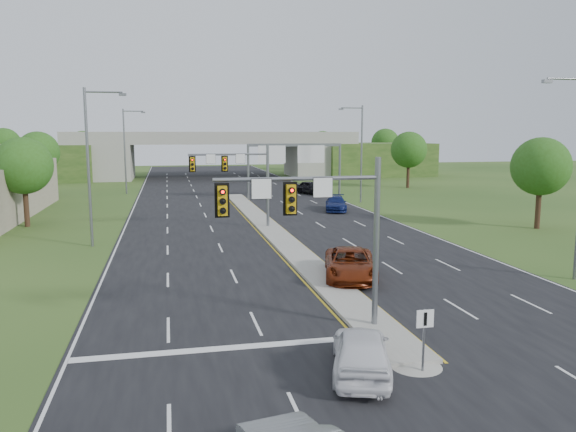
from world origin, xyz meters
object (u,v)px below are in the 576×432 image
(signal_mast_near, at_px, (323,216))
(sign_gantry, at_px, (294,156))
(overpass, at_px, (214,158))
(car_far_a, at_px, (350,264))
(car_far_b, at_px, (336,203))
(keep_right_sign, at_px, (424,330))
(car_white, at_px, (361,351))
(car_far_c, at_px, (311,188))
(signal_mast_far, at_px, (241,172))

(signal_mast_near, xyz_separation_m, sign_gantry, (8.95, 44.99, 0.51))
(overpass, xyz_separation_m, car_far_a, (1.50, -72.33, -2.72))
(car_far_b, bearing_deg, keep_right_sign, -87.35)
(signal_mast_near, xyz_separation_m, car_far_a, (3.76, 7.74, -3.90))
(car_far_a, height_order, car_far_b, car_far_a)
(signal_mast_near, height_order, car_far_a, signal_mast_near)
(signal_mast_near, relative_size, keep_right_sign, 3.18)
(car_white, bearing_deg, car_far_c, -85.44)
(signal_mast_far, relative_size, keep_right_sign, 3.18)
(car_far_b, relative_size, car_far_c, 1.02)
(sign_gantry, relative_size, car_far_a, 1.99)
(signal_mast_far, xyz_separation_m, sign_gantry, (8.95, 19.99, 0.51))
(signal_mast_far, relative_size, sign_gantry, 0.60)
(sign_gantry, xyz_separation_m, car_white, (-8.73, -49.06, -4.43))
(signal_mast_near, relative_size, car_white, 1.51)
(car_white, xyz_separation_m, car_far_c, (12.15, 53.71, 0.07))
(car_far_a, bearing_deg, car_white, -91.56)
(signal_mast_far, xyz_separation_m, car_far_c, (12.36, 24.64, -3.85))
(overpass, relative_size, car_far_a, 13.72)
(keep_right_sign, bearing_deg, car_white, 169.34)
(signal_mast_near, bearing_deg, car_far_b, 72.16)
(keep_right_sign, xyz_separation_m, car_white, (-2.05, 0.39, -0.70))
(signal_mast_near, distance_m, car_far_c, 51.30)
(sign_gantry, distance_m, car_white, 50.03)
(signal_mast_near, bearing_deg, car_white, -86.93)
(sign_gantry, distance_m, car_far_a, 37.87)
(signal_mast_far, height_order, car_far_b, signal_mast_far)
(overpass, relative_size, car_far_b, 15.57)
(signal_mast_far, height_order, car_far_c, signal_mast_far)
(car_white, bearing_deg, overpass, -74.09)
(signal_mast_near, distance_m, car_far_b, 35.80)
(car_white, distance_m, car_far_a, 12.33)
(keep_right_sign, xyz_separation_m, sign_gantry, (6.68, 49.45, 3.72))
(car_white, bearing_deg, sign_gantry, -82.79)
(keep_right_sign, relative_size, car_far_c, 0.44)
(overpass, distance_m, car_white, 84.21)
(car_white, relative_size, car_far_c, 0.92)
(car_far_b, bearing_deg, signal_mast_near, -92.49)
(signal_mast_near, relative_size, car_far_c, 1.39)
(car_white, bearing_deg, car_far_a, -89.41)
(keep_right_sign, height_order, car_white, keep_right_sign)
(signal_mast_near, height_order, car_far_b, signal_mast_near)
(signal_mast_far, distance_m, sign_gantry, 21.91)
(car_far_b, bearing_deg, signal_mast_far, -125.53)
(signal_mast_far, distance_m, car_white, 29.33)
(keep_right_sign, bearing_deg, overpass, 90.00)
(car_far_b, bearing_deg, sign_gantry, 115.32)
(signal_mast_near, distance_m, sign_gantry, 45.88)
(signal_mast_near, bearing_deg, car_far_a, 64.07)
(overpass, distance_m, car_far_c, 32.18)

